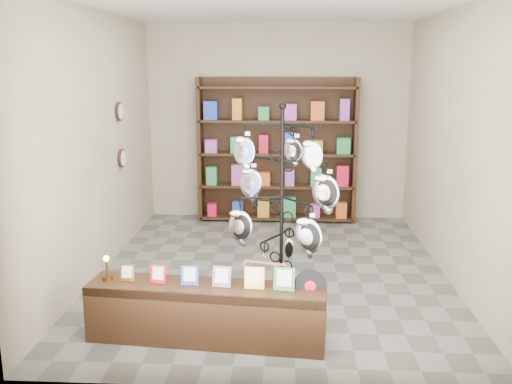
{
  "coord_description": "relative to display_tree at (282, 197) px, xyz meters",
  "views": [
    {
      "loc": [
        0.17,
        -6.36,
        2.38
      ],
      "look_at": [
        -0.13,
        -1.0,
        1.18
      ],
      "focal_mm": 40.0,
      "sensor_mm": 36.0,
      "label": 1
    }
  ],
  "objects": [
    {
      "name": "front_shelf",
      "position": [
        -0.64,
        -0.49,
        -0.93
      ],
      "size": [
        2.11,
        0.62,
        0.74
      ],
      "rotation": [
        0.0,
        0.0,
        -0.09
      ],
      "color": "black",
      "rests_on": "ground"
    },
    {
      "name": "wall_clocks",
      "position": [
        -2.09,
        2.05,
        0.31
      ],
      "size": [
        0.03,
        0.24,
        0.84
      ],
      "color": "black",
      "rests_on": "ground"
    },
    {
      "name": "ground",
      "position": [
        -0.12,
        1.25,
        -1.19
      ],
      "size": [
        5.0,
        5.0,
        0.0
      ],
      "primitive_type": "plane",
      "color": "slate",
      "rests_on": "ground"
    },
    {
      "name": "room_envelope",
      "position": [
        -0.12,
        1.25,
        0.66
      ],
      "size": [
        5.0,
        5.0,
        5.0
      ],
      "color": "#B7AB93",
      "rests_on": "ground"
    },
    {
      "name": "back_shelving",
      "position": [
        -0.12,
        3.55,
        -0.16
      ],
      "size": [
        2.42,
        0.36,
        2.2
      ],
      "color": "black",
      "rests_on": "ground"
    },
    {
      "name": "display_tree",
      "position": [
        0.0,
        0.0,
        0.0
      ],
      "size": [
        1.11,
        1.11,
        2.06
      ],
      "rotation": [
        0.0,
        0.0,
        -0.37
      ],
      "color": "black",
      "rests_on": "ground"
    }
  ]
}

